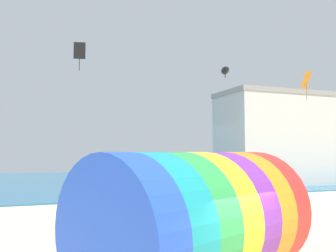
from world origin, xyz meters
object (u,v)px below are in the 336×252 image
at_px(bystander_near_water, 172,219).
at_px(cooler_box, 282,249).
at_px(giant_inflatable_tube, 197,220).
at_px(bystander_mid_beach, 279,194).
at_px(kite_black_parafoil, 225,70).
at_px(kite_handler, 261,225).
at_px(kite_orange_diamond, 306,80).
at_px(kite_black_diamond, 80,51).

distance_m(bystander_near_water, cooler_box, 4.11).
distance_m(giant_inflatable_tube, bystander_mid_beach, 15.46).
height_order(giant_inflatable_tube, cooler_box, giant_inflatable_tube).
height_order(kite_black_parafoil, bystander_mid_beach, kite_black_parafoil).
xyz_separation_m(giant_inflatable_tube, kite_black_parafoil, (8.47, 13.19, 7.30)).
bearing_deg(kite_handler, kite_orange_diamond, 36.26).
bearing_deg(kite_black_diamond, giant_inflatable_tube, -81.10).
distance_m(kite_black_diamond, kite_orange_diamond, 12.35).
bearing_deg(cooler_box, bystander_near_water, 136.72).
bearing_deg(kite_black_parafoil, kite_orange_diamond, -73.22).
relative_size(kite_handler, bystander_near_water, 0.94).
relative_size(giant_inflatable_tube, bystander_mid_beach, 4.19).
height_order(kite_black_diamond, kite_orange_diamond, kite_black_diamond).
relative_size(kite_handler, kite_orange_diamond, 1.05).
height_order(kite_black_diamond, kite_black_parafoil, kite_black_parafoil).
height_order(kite_black_parafoil, cooler_box, kite_black_parafoil).
bearing_deg(kite_handler, kite_black_diamond, 125.24).
relative_size(kite_orange_diamond, kite_black_parafoil, 1.02).
bearing_deg(cooler_box, kite_orange_diamond, 41.80).
height_order(kite_handler, kite_black_diamond, kite_black_diamond).
distance_m(kite_black_parafoil, cooler_box, 14.97).
xyz_separation_m(giant_inflatable_tube, bystander_mid_beach, (10.96, 10.86, -0.90)).
height_order(giant_inflatable_tube, kite_handler, giant_inflatable_tube).
xyz_separation_m(bystander_near_water, cooler_box, (2.94, -2.77, -0.73)).
xyz_separation_m(kite_black_parafoil, bystander_near_water, (-7.27, -8.48, -8.14)).
bearing_deg(kite_black_diamond, bystander_near_water, -63.92).
bearing_deg(cooler_box, kite_black_diamond, 124.00).
distance_m(kite_black_diamond, bystander_near_water, 10.13).
relative_size(kite_orange_diamond, cooler_box, 3.04).
distance_m(bystander_near_water, bystander_mid_beach, 11.55).
bearing_deg(bystander_near_water, cooler_box, -43.28).
bearing_deg(kite_black_diamond, cooler_box, -56.00).
relative_size(giant_inflatable_tube, kite_black_parafoil, 4.49).
xyz_separation_m(kite_black_diamond, kite_black_parafoil, (10.12, 2.67, 0.34)).
bearing_deg(kite_orange_diamond, kite_black_diamond, 165.16).
bearing_deg(bystander_near_water, giant_inflatable_tube, -104.27).
relative_size(giant_inflatable_tube, kite_black_diamond, 4.70).
height_order(kite_black_diamond, cooler_box, kite_black_diamond).
distance_m(kite_handler, kite_black_parafoil, 14.08).
relative_size(kite_black_diamond, cooler_box, 2.84).
bearing_deg(bystander_mid_beach, kite_black_diamond, -178.40).
bearing_deg(kite_orange_diamond, giant_inflatable_tube, -144.22).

